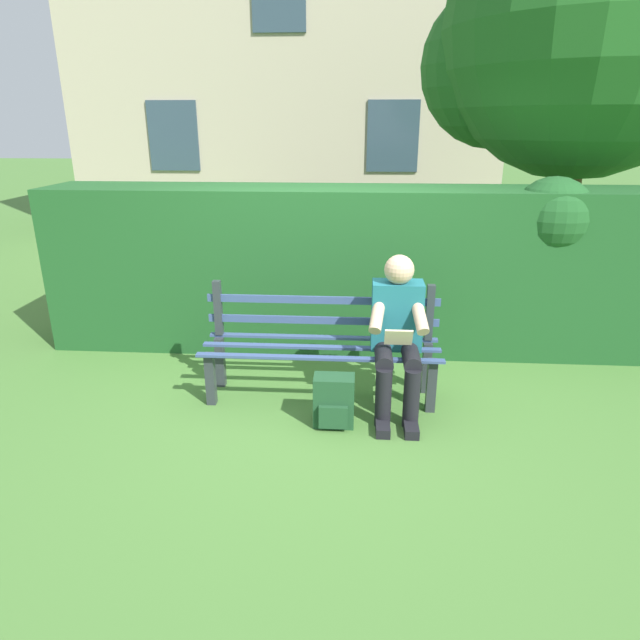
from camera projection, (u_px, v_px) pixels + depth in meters
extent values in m
plane|color=#477533|center=(321.00, 397.00, 4.42)|extent=(60.00, 60.00, 0.00)
cube|color=#2D3338|center=(431.00, 385.00, 4.14)|extent=(0.07, 0.07, 0.42)
cube|color=#2D3338|center=(211.00, 379.00, 4.25)|extent=(0.07, 0.07, 0.42)
cube|color=#2D3338|center=(426.00, 368.00, 4.44)|extent=(0.07, 0.07, 0.42)
cube|color=#2D3338|center=(220.00, 362.00, 4.55)|extent=(0.07, 0.07, 0.42)
cube|color=#384C7A|center=(323.00, 337.00, 4.47)|extent=(1.85, 0.06, 0.02)
cube|color=#384C7A|center=(321.00, 347.00, 4.27)|extent=(1.85, 0.06, 0.02)
cube|color=#384C7A|center=(319.00, 358.00, 4.07)|extent=(1.85, 0.06, 0.02)
cube|color=#2D3338|center=(430.00, 313.00, 4.32)|extent=(0.06, 0.06, 0.45)
cube|color=#2D3338|center=(218.00, 308.00, 4.43)|extent=(0.06, 0.06, 0.45)
cube|color=#384C7A|center=(323.00, 320.00, 4.41)|extent=(1.85, 0.02, 0.06)
cube|color=#384C7A|center=(323.00, 300.00, 4.35)|extent=(1.85, 0.02, 0.06)
cube|color=#1E6672|center=(397.00, 315.00, 4.16)|extent=(0.38, 0.22, 0.52)
sphere|color=#D8AD8C|center=(399.00, 270.00, 4.02)|extent=(0.22, 0.22, 0.22)
cylinder|color=black|center=(411.00, 356.00, 4.04)|extent=(0.13, 0.42, 0.13)
cylinder|color=black|center=(383.00, 355.00, 4.05)|extent=(0.13, 0.42, 0.13)
cylinder|color=black|center=(411.00, 399.00, 3.92)|extent=(0.12, 0.12, 0.44)
cylinder|color=black|center=(383.00, 398.00, 3.94)|extent=(0.12, 0.12, 0.44)
cube|color=black|center=(411.00, 427.00, 3.91)|extent=(0.10, 0.24, 0.07)
cube|color=black|center=(383.00, 426.00, 3.92)|extent=(0.10, 0.24, 0.07)
cylinder|color=#D8AD8C|center=(419.00, 314.00, 4.00)|extent=(0.14, 0.32, 0.26)
cylinder|color=#D8AD8C|center=(378.00, 313.00, 4.02)|extent=(0.14, 0.32, 0.26)
cube|color=beige|center=(399.00, 337.00, 3.94)|extent=(0.20, 0.07, 0.13)
cube|color=#1E5123|center=(355.00, 269.00, 5.25)|extent=(5.76, 0.78, 1.52)
sphere|color=#1E5123|center=(552.00, 217.00, 4.85)|extent=(0.70, 0.70, 0.70)
sphere|color=#1E5123|center=(205.00, 218.00, 5.26)|extent=(0.62, 0.62, 0.62)
cylinder|color=brown|center=(561.00, 215.00, 6.33)|extent=(0.32, 0.32, 2.15)
sphere|color=#236023|center=(589.00, 30.00, 5.69)|extent=(3.02, 3.02, 3.02)
sphere|color=#236023|center=(501.00, 67.00, 6.26)|extent=(1.81, 1.81, 1.81)
cube|color=#BCAD93|center=(290.00, 55.00, 10.59)|extent=(7.84, 2.79, 6.60)
cube|color=#334756|center=(393.00, 136.00, 9.63)|extent=(0.90, 0.04, 1.20)
cube|color=#334756|center=(173.00, 136.00, 9.88)|extent=(0.90, 0.04, 1.20)
cube|color=#1E4728|center=(334.00, 400.00, 3.97)|extent=(0.29, 0.18, 0.38)
cube|color=#1E4728|center=(333.00, 417.00, 3.89)|extent=(0.20, 0.04, 0.17)
cylinder|color=#1E4728|center=(346.00, 392.00, 4.05)|extent=(0.04, 0.04, 0.23)
cylinder|color=#1E4728|center=(323.00, 391.00, 4.06)|extent=(0.04, 0.04, 0.23)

